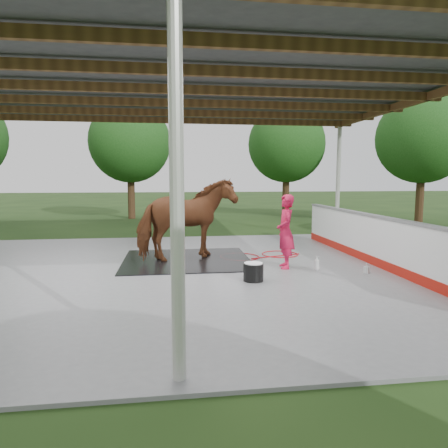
{
  "coord_description": "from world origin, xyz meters",
  "views": [
    {
      "loc": [
        -0.06,
        -8.5,
        2.04
      ],
      "look_at": [
        1.14,
        0.39,
        1.0
      ],
      "focal_mm": 32.0,
      "sensor_mm": 36.0,
      "label": 1
    }
  ],
  "objects": [
    {
      "name": "ground",
      "position": [
        0.0,
        0.0,
        0.0
      ],
      "size": [
        100.0,
        100.0,
        0.0
      ],
      "primitive_type": "plane",
      "color": "#1E3814"
    },
    {
      "name": "concrete_slab",
      "position": [
        0.0,
        0.0,
        0.03
      ],
      "size": [
        12.0,
        10.0,
        0.05
      ],
      "primitive_type": "cube",
      "color": "slate",
      "rests_on": "ground"
    },
    {
      "name": "pavilion_structure",
      "position": [
        0.0,
        -0.0,
        3.97
      ],
      "size": [
        12.6,
        10.6,
        4.05
      ],
      "color": "beige",
      "rests_on": "ground"
    },
    {
      "name": "dasher_board",
      "position": [
        4.6,
        0.0,
        0.59
      ],
      "size": [
        0.16,
        8.0,
        1.15
      ],
      "color": "#AA180E",
      "rests_on": "concrete_slab"
    },
    {
      "name": "tree_belt",
      "position": [
        0.3,
        0.9,
        3.79
      ],
      "size": [
        28.0,
        28.0,
        5.8
      ],
      "color": "#382314",
      "rests_on": "ground"
    },
    {
      "name": "rubber_mat",
      "position": [
        0.32,
        1.06,
        0.06
      ],
      "size": [
        3.05,
        2.85,
        0.02
      ],
      "primitive_type": "cube",
      "color": "black",
      "rests_on": "concrete_slab"
    },
    {
      "name": "horse",
      "position": [
        0.32,
        1.06,
        1.06
      ],
      "size": [
        2.56,
        1.87,
        1.97
      ],
      "primitive_type": "imported",
      "rotation": [
        0.0,
        0.0,
        1.96
      ],
      "color": "brown",
      "rests_on": "rubber_mat"
    },
    {
      "name": "handler",
      "position": [
        2.45,
        -0.05,
        0.87
      ],
      "size": [
        0.44,
        0.63,
        1.63
      ],
      "primitive_type": "imported",
      "rotation": [
        0.0,
        0.0,
        -1.66
      ],
      "color": "#D11642",
      "rests_on": "concrete_slab"
    },
    {
      "name": "wash_bucket",
      "position": [
        1.52,
        -1.07,
        0.23
      ],
      "size": [
        0.39,
        0.39,
        0.36
      ],
      "color": "black",
      "rests_on": "concrete_slab"
    },
    {
      "name": "soap_bottle_a",
      "position": [
        3.07,
        -0.36,
        0.2
      ],
      "size": [
        0.17,
        0.17,
        0.31
      ],
      "primitive_type": "imported",
      "rotation": [
        0.0,
        0.0,
        0.7
      ],
      "color": "silver",
      "rests_on": "concrete_slab"
    },
    {
      "name": "soap_bottle_b",
      "position": [
        4.0,
        -0.78,
        0.16
      ],
      "size": [
        0.14,
        0.14,
        0.22
      ],
      "primitive_type": "imported",
      "rotation": [
        0.0,
        0.0,
        -0.86
      ],
      "color": "#338CD8",
      "rests_on": "concrete_slab"
    },
    {
      "name": "hose_coil",
      "position": [
        2.18,
        1.34,
        0.06
      ],
      "size": [
        2.11,
        1.19,
        0.02
      ],
      "color": "#AD0C13",
      "rests_on": "concrete_slab"
    }
  ]
}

